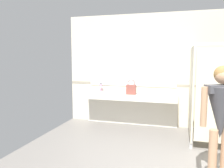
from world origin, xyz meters
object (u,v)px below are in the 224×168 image
object	(u,v)px
paper_cup	(110,91)
handbag	(131,89)
person_standing	(221,112)
soap_dispenser	(101,87)

from	to	relation	value
paper_cup	handbag	bearing A→B (deg)	-11.49
person_standing	paper_cup	world-z (taller)	person_standing
soap_dispenser	paper_cup	size ratio (longest dim) A/B	2.13
handbag	soap_dispenser	distance (m)	0.95
handbag	soap_dispenser	world-z (taller)	handbag
person_standing	paper_cup	xyz separation A→B (m)	(-2.21, 2.31, -0.13)
person_standing	soap_dispenser	bearing A→B (deg)	135.09
person_standing	soap_dispenser	world-z (taller)	person_standing
person_standing	soap_dispenser	distance (m)	3.58
person_standing	paper_cup	bearing A→B (deg)	133.65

